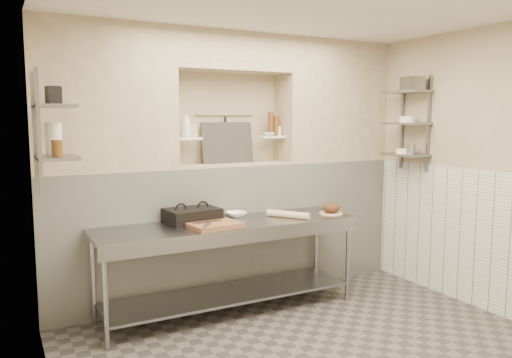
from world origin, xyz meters
TOP-DOWN VIEW (x-y plane):
  - wall_left at (-2.05, 0.00)m, footprint 0.10×3.90m
  - wall_right at (2.05, 0.00)m, footprint 0.10×3.90m
  - wall_back at (0.00, 2.00)m, footprint 4.00×0.10m
  - backwall_lower at (0.00, 1.75)m, footprint 4.00×0.40m
  - alcove_sill at (0.00, 1.75)m, footprint 1.30×0.40m
  - backwall_pillar_left at (-1.33, 1.75)m, footprint 1.35×0.40m
  - backwall_pillar_right at (1.33, 1.75)m, footprint 1.35×0.40m
  - backwall_header at (0.00, 1.75)m, footprint 1.30×0.40m
  - wainscot_left at (-1.99, 0.00)m, footprint 0.02×3.90m
  - wainscot_right at (1.99, 0.00)m, footprint 0.02×3.90m
  - alcove_shelf_left at (-0.50, 1.75)m, footprint 0.28×0.16m
  - alcove_shelf_right at (0.50, 1.75)m, footprint 0.28×0.16m
  - utensil_rail at (0.00, 1.92)m, footprint 0.70×0.02m
  - hanging_steel at (0.00, 1.90)m, footprint 0.02×0.02m
  - splash_panel at (0.00, 1.85)m, footprint 0.60×0.08m
  - shelf_rail_left_a at (-1.98, 1.25)m, footprint 0.03×0.03m
  - shelf_rail_left_b at (-1.98, 0.85)m, footprint 0.03×0.03m
  - wall_shelf_left_lower at (-1.84, 1.05)m, footprint 0.30×0.50m
  - wall_shelf_left_upper at (-1.84, 1.05)m, footprint 0.30×0.50m
  - shelf_rail_right_a at (1.98, 1.25)m, footprint 0.03×0.03m
  - shelf_rail_right_b at (1.98, 0.85)m, footprint 0.03×0.03m
  - wall_shelf_right_lower at (1.84, 1.05)m, footprint 0.30×0.50m
  - wall_shelf_right_mid at (1.84, 1.05)m, footprint 0.30×0.50m
  - wall_shelf_right_upper at (1.84, 1.05)m, footprint 0.30×0.50m
  - prep_table at (-0.29, 1.18)m, footprint 2.60×0.70m
  - panini_press at (-0.60, 1.38)m, footprint 0.53×0.41m
  - cutting_board at (-0.49, 1.06)m, footprint 0.50×0.38m
  - knife_blade at (-0.55, 1.11)m, footprint 0.29×0.06m
  - tongs at (-0.61, 0.97)m, footprint 0.16×0.20m
  - mixing_bowl at (-0.10, 1.43)m, footprint 0.21×0.21m
  - rolling_pin at (0.34, 1.12)m, footprint 0.32×0.42m
  - bread_board at (0.85, 1.09)m, footprint 0.25×0.25m
  - bread_loaf at (0.85, 1.09)m, footprint 0.18×0.18m
  - bottle_soap at (-0.52, 1.72)m, footprint 0.11×0.11m
  - jar_alcove at (-0.44, 1.76)m, footprint 0.09×0.09m
  - bowl_alcove at (0.44, 1.71)m, footprint 0.16×0.16m
  - condiment_a at (0.57, 1.76)m, footprint 0.06×0.06m
  - condiment_b at (0.51, 1.78)m, footprint 0.07×0.07m
  - condiment_c at (0.60, 1.76)m, footprint 0.06×0.06m
  - jug_left at (-1.84, 1.21)m, footprint 0.13×0.13m
  - jar_left at (-1.84, 0.99)m, footprint 0.09×0.09m
  - box_left_upper at (-1.84, 1.07)m, footprint 0.12×0.12m
  - bowl_right at (1.84, 1.07)m, footprint 0.19×0.19m
  - canister_right at (1.84, 0.97)m, footprint 0.11×0.11m
  - bowl_right_mid at (1.84, 1.03)m, footprint 0.18×0.18m
  - basket_right at (1.84, 0.98)m, footprint 0.25×0.28m

SIDE VIEW (x-z plane):
  - prep_table at x=-0.29m, z-range 0.19..1.09m
  - backwall_lower at x=0.00m, z-range 0.00..1.40m
  - wainscot_left at x=-1.99m, z-range 0.00..1.40m
  - wainscot_right at x=1.99m, z-range 0.00..1.40m
  - bread_board at x=0.85m, z-range 0.90..0.91m
  - cutting_board at x=-0.49m, z-range 0.90..0.94m
  - mixing_bowl at x=-0.10m, z-range 0.90..0.95m
  - rolling_pin at x=0.34m, z-range 0.90..0.97m
  - knife_blade at x=-0.55m, z-range 0.95..0.95m
  - tongs at x=-0.61m, z-range 0.95..0.97m
  - panini_press at x=-0.60m, z-range 0.90..1.04m
  - bread_loaf at x=0.85m, z-range 0.91..1.02m
  - wall_left at x=-2.05m, z-range 0.00..2.80m
  - wall_right at x=2.05m, z-range 0.00..2.80m
  - wall_back at x=0.00m, z-range 0.00..2.80m
  - alcove_sill at x=0.00m, z-range 1.40..1.42m
  - wall_shelf_right_lower at x=1.84m, z-range 1.49..1.51m
  - bowl_right at x=1.84m, z-range 1.51..1.57m
  - canister_right at x=1.84m, z-range 1.51..1.62m
  - wall_shelf_left_lower at x=-1.84m, z-range 1.59..1.61m
  - splash_panel at x=0.00m, z-range 1.42..1.86m
  - jar_left at x=-1.84m, z-range 1.61..1.74m
  - alcove_shelf_left at x=-0.50m, z-range 1.69..1.71m
  - alcove_shelf_right at x=0.50m, z-range 1.69..1.71m
  - bowl_alcove at x=0.44m, z-range 1.71..1.75m
  - jug_left at x=-1.84m, z-range 1.61..1.87m
  - condiment_c at x=0.60m, z-range 1.71..1.82m
  - jar_alcove at x=-0.44m, z-range 1.71..1.85m
  - hanging_steel at x=0.00m, z-range 1.63..1.93m
  - shelf_rail_left_a at x=-1.98m, z-range 1.33..2.27m
  - shelf_rail_left_b at x=-1.98m, z-range 1.33..2.27m
  - condiment_a at x=0.57m, z-range 1.71..1.93m
  - bottle_soap at x=-0.52m, z-range 1.71..1.97m
  - condiment_b at x=0.51m, z-range 1.71..1.98m
  - shelf_rail_right_a at x=1.98m, z-range 1.33..2.38m
  - shelf_rail_right_b at x=1.98m, z-range 1.33..2.38m
  - wall_shelf_right_mid at x=1.84m, z-range 1.84..1.86m
  - bowl_right_mid at x=1.84m, z-range 1.86..1.93m
  - utensil_rail at x=0.00m, z-range 1.94..1.96m
  - wall_shelf_left_upper at x=-1.84m, z-range 1.99..2.01m
  - box_left_upper at x=-1.84m, z-range 2.01..2.15m
  - backwall_pillar_left at x=-1.33m, z-range 1.40..2.80m
  - backwall_pillar_right at x=1.33m, z-range 1.40..2.80m
  - wall_shelf_right_upper at x=1.84m, z-range 2.19..2.21m
  - basket_right at x=1.84m, z-range 2.21..2.36m
  - backwall_header at x=0.00m, z-range 2.40..2.80m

